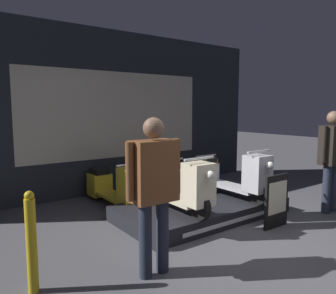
# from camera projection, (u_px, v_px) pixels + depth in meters

# --- Properties ---
(ground_plane) EXTENTS (30.00, 30.00, 0.00)m
(ground_plane) POSITION_uv_depth(u_px,v_px,m) (275.00, 258.00, 3.70)
(ground_plane) COLOR #4C4C51
(shop_wall_back) EXTENTS (7.07, 0.09, 3.20)m
(shop_wall_back) POSITION_uv_depth(u_px,v_px,m) (117.00, 112.00, 6.57)
(shop_wall_back) COLOR #23282D
(shop_wall_back) RESTS_ON ground_plane
(display_platform) EXTENTS (2.63, 1.35, 0.23)m
(display_platform) POSITION_uv_depth(u_px,v_px,m) (202.00, 209.00, 5.14)
(display_platform) COLOR black
(display_platform) RESTS_ON ground_plane
(scooter_display_left) EXTENTS (0.49, 1.65, 0.83)m
(scooter_display_left) POSITION_uv_depth(u_px,v_px,m) (172.00, 186.00, 4.74)
(scooter_display_left) COLOR black
(scooter_display_left) RESTS_ON display_platform
(scooter_display_right) EXTENTS (0.49, 1.65, 0.83)m
(scooter_display_right) POSITION_uv_depth(u_px,v_px,m) (229.00, 176.00, 5.43)
(scooter_display_right) COLOR black
(scooter_display_right) RESTS_ON display_platform
(scooter_backrow_0) EXTENTS (0.49, 1.65, 0.83)m
(scooter_backrow_0) POSITION_uv_depth(u_px,v_px,m) (114.00, 187.00, 5.63)
(scooter_backrow_0) COLOR black
(scooter_backrow_0) RESTS_ON ground_plane
(scooter_backrow_1) EXTENTS (0.49, 1.65, 0.83)m
(scooter_backrow_1) POSITION_uv_depth(u_px,v_px,m) (152.00, 181.00, 6.10)
(scooter_backrow_1) COLOR black
(scooter_backrow_1) RESTS_ON ground_plane
(scooter_backrow_2) EXTENTS (0.49, 1.65, 0.83)m
(scooter_backrow_2) POSITION_uv_depth(u_px,v_px,m) (185.00, 176.00, 6.56)
(scooter_backrow_2) COLOR black
(scooter_backrow_2) RESTS_ON ground_plane
(person_left_browsing) EXTENTS (0.62, 0.26, 1.60)m
(person_left_browsing) POSITION_uv_depth(u_px,v_px,m) (154.00, 183.00, 3.23)
(person_left_browsing) COLOR #232838
(person_left_browsing) RESTS_ON ground_plane
(person_right_browsing) EXTENTS (0.60, 0.25, 1.64)m
(person_right_browsing) POSITION_uv_depth(u_px,v_px,m) (332.00, 153.00, 5.24)
(person_right_browsing) COLOR #232838
(person_right_browsing) RESTS_ON ground_plane
(price_sign_board) EXTENTS (0.49, 0.04, 0.76)m
(price_sign_board) POSITION_uv_depth(u_px,v_px,m) (276.00, 201.00, 4.61)
(price_sign_board) COLOR black
(price_sign_board) RESTS_ON ground_plane
(street_bollard) EXTENTS (0.10, 0.10, 0.95)m
(street_bollard) POSITION_uv_depth(u_px,v_px,m) (31.00, 242.00, 2.97)
(street_bollard) COLOR gold
(street_bollard) RESTS_ON ground_plane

